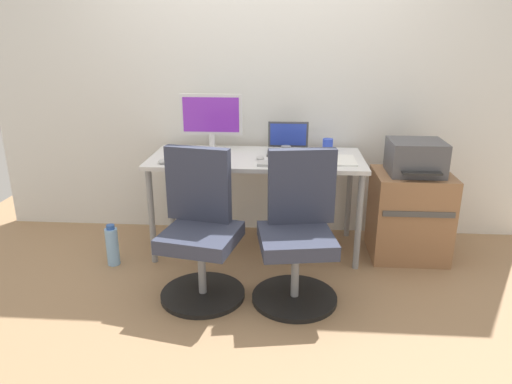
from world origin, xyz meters
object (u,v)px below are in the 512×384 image
printer (416,157)px  open_laptop (288,145)px  coffee_mug (328,145)px  office_chair_right (298,235)px  water_bottle_on_floor (112,246)px  side_cabinet (409,215)px  desktop_monitor (211,118)px  office_chair_left (200,232)px

printer → open_laptop: (-0.91, 0.19, 0.03)m
open_laptop → coffee_mug: bearing=13.7°
coffee_mug → printer: bearing=-24.0°
office_chair_right → water_bottle_on_floor: office_chair_right is taller
printer → office_chair_right: bearing=-142.5°
water_bottle_on_floor → side_cabinet: bearing=8.3°
printer → coffee_mug: (-0.61, 0.27, 0.02)m
side_cabinet → open_laptop: bearing=168.1°
printer → desktop_monitor: size_ratio=0.83×
side_cabinet → desktop_monitor: size_ratio=1.35×
side_cabinet → water_bottle_on_floor: bearing=-171.7°
printer → desktop_monitor: 1.54m
printer → open_laptop: 0.94m
side_cabinet → printer: bearing=-90.0°
office_chair_right → side_cabinet: size_ratio=1.45×
printer → open_laptop: bearing=168.0°
office_chair_right → desktop_monitor: 1.24m
water_bottle_on_floor → desktop_monitor: size_ratio=0.65×
side_cabinet → printer: (-0.00, -0.00, 0.44)m
office_chair_left → coffee_mug: bearing=47.3°
printer → water_bottle_on_floor: bearing=-171.8°
office_chair_right → coffee_mug: size_ratio=10.22×
side_cabinet → office_chair_left: bearing=-155.9°
desktop_monitor → coffee_mug: 0.93m
office_chair_left → desktop_monitor: (-0.06, 0.88, 0.57)m
desktop_monitor → open_laptop: (0.59, -0.04, -0.19)m
office_chair_left → desktop_monitor: 1.05m
office_chair_left → water_bottle_on_floor: 0.84m
office_chair_left → side_cabinet: (1.45, 0.65, -0.10)m
office_chair_left → side_cabinet: size_ratio=1.45×
coffee_mug → office_chair_right: bearing=-104.4°
water_bottle_on_floor → open_laptop: 1.50m
water_bottle_on_floor → coffee_mug: 1.79m
open_laptop → side_cabinet: bearing=-11.9°
office_chair_left → desktop_monitor: bearing=93.6°
coffee_mug → open_laptop: bearing=-166.3°
water_bottle_on_floor → desktop_monitor: 1.20m
office_chair_right → desktop_monitor: bearing=127.1°
office_chair_left → printer: office_chair_left is taller
printer → side_cabinet: bearing=90.0°
office_chair_left → office_chair_right: 0.61m
printer → open_laptop: size_ratio=1.29×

